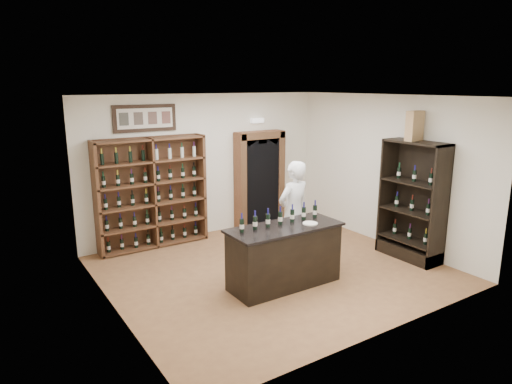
% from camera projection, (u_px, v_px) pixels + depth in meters
% --- Properties ---
extents(floor, '(5.50, 5.50, 0.00)m').
position_uv_depth(floor, '(273.00, 270.00, 8.04)').
color(floor, '#8D5E38').
rests_on(floor, ground).
extents(ceiling, '(5.50, 5.50, 0.00)m').
position_uv_depth(ceiling, '(274.00, 96.00, 7.34)').
color(ceiling, white).
rests_on(ceiling, wall_back).
extents(wall_back, '(5.50, 0.04, 3.00)m').
position_uv_depth(wall_back, '(206.00, 165.00, 9.73)').
color(wall_back, silver).
rests_on(wall_back, ground).
extents(wall_left, '(0.04, 5.00, 3.00)m').
position_uv_depth(wall_left, '(109.00, 211.00, 6.23)').
color(wall_left, silver).
rests_on(wall_left, ground).
extents(wall_right, '(0.04, 5.00, 3.00)m').
position_uv_depth(wall_right, '(385.00, 170.00, 9.15)').
color(wall_right, silver).
rests_on(wall_right, ground).
extents(wine_shelf, '(2.20, 0.38, 2.20)m').
position_uv_depth(wine_shelf, '(152.00, 193.00, 9.00)').
color(wine_shelf, '#512B1B').
rests_on(wine_shelf, ground).
extents(framed_picture, '(1.25, 0.04, 0.52)m').
position_uv_depth(framed_picture, '(145.00, 118.00, 8.77)').
color(framed_picture, black).
rests_on(framed_picture, wall_back).
extents(arched_doorway, '(1.17, 0.35, 2.17)m').
position_uv_depth(arched_doorway, '(259.00, 177.00, 10.34)').
color(arched_doorway, black).
rests_on(arched_doorway, ground).
extents(emergency_light, '(0.30, 0.10, 0.10)m').
position_uv_depth(emergency_light, '(257.00, 121.00, 10.12)').
color(emergency_light, white).
rests_on(emergency_light, wall_back).
extents(tasting_counter, '(1.88, 0.78, 1.00)m').
position_uv_depth(tasting_counter, '(284.00, 256.00, 7.33)').
color(tasting_counter, black).
rests_on(tasting_counter, ground).
extents(counter_bottle_0, '(0.07, 0.07, 0.30)m').
position_uv_depth(counter_bottle_0, '(242.00, 225.00, 6.90)').
color(counter_bottle_0, black).
rests_on(counter_bottle_0, tasting_counter).
extents(counter_bottle_1, '(0.07, 0.07, 0.30)m').
position_uv_depth(counter_bottle_1, '(255.00, 223.00, 7.03)').
color(counter_bottle_1, black).
rests_on(counter_bottle_1, tasting_counter).
extents(counter_bottle_2, '(0.07, 0.07, 0.30)m').
position_uv_depth(counter_bottle_2, '(268.00, 220.00, 7.16)').
color(counter_bottle_2, black).
rests_on(counter_bottle_2, tasting_counter).
extents(counter_bottle_3, '(0.07, 0.07, 0.30)m').
position_uv_depth(counter_bottle_3, '(280.00, 218.00, 7.29)').
color(counter_bottle_3, black).
rests_on(counter_bottle_3, tasting_counter).
extents(counter_bottle_4, '(0.07, 0.07, 0.30)m').
position_uv_depth(counter_bottle_4, '(292.00, 216.00, 7.41)').
color(counter_bottle_4, black).
rests_on(counter_bottle_4, tasting_counter).
extents(counter_bottle_5, '(0.07, 0.07, 0.30)m').
position_uv_depth(counter_bottle_5, '(304.00, 213.00, 7.54)').
color(counter_bottle_5, black).
rests_on(counter_bottle_5, tasting_counter).
extents(counter_bottle_6, '(0.07, 0.07, 0.30)m').
position_uv_depth(counter_bottle_6, '(315.00, 211.00, 7.67)').
color(counter_bottle_6, black).
rests_on(counter_bottle_6, tasting_counter).
extents(side_cabinet, '(0.48, 1.20, 2.20)m').
position_uv_depth(side_cabinet, '(412.00, 219.00, 8.47)').
color(side_cabinet, black).
rests_on(side_cabinet, ground).
extents(shopkeeper, '(0.74, 0.55, 1.88)m').
position_uv_depth(shopkeeper, '(293.00, 213.00, 8.18)').
color(shopkeeper, silver).
rests_on(shopkeeper, ground).
extents(plate, '(0.24, 0.24, 0.02)m').
position_uv_depth(plate, '(310.00, 223.00, 7.32)').
color(plate, beige).
rests_on(plate, tasting_counter).
extents(wine_crate, '(0.39, 0.20, 0.53)m').
position_uv_depth(wine_crate, '(415.00, 126.00, 8.11)').
color(wine_crate, '#A58457').
rests_on(wine_crate, side_cabinet).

